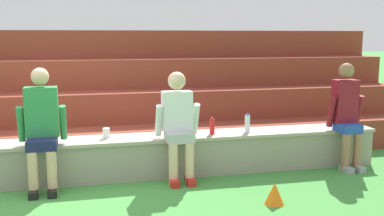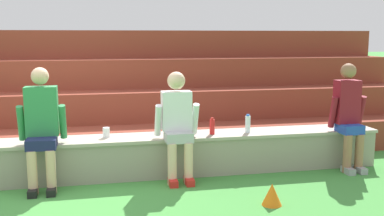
% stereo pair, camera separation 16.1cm
% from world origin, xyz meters
% --- Properties ---
extents(ground_plane, '(80.00, 80.00, 0.00)m').
position_xyz_m(ground_plane, '(0.00, 0.00, 0.00)').
color(ground_plane, '#428E3D').
extents(stone_seating_wall, '(8.83, 0.53, 0.51)m').
position_xyz_m(stone_seating_wall, '(0.00, 0.25, 0.27)').
color(stone_seating_wall, gray).
rests_on(stone_seating_wall, ground).
extents(brick_bleachers, '(11.54, 2.23, 1.87)m').
position_xyz_m(brick_bleachers, '(0.00, 2.13, 0.70)').
color(brick_bleachers, brown).
rests_on(brick_bleachers, ground).
extents(person_far_left, '(0.55, 0.55, 1.42)m').
position_xyz_m(person_far_left, '(0.05, -0.00, 0.76)').
color(person_far_left, '#DBAD89').
rests_on(person_far_left, ground).
extents(person_left_of_center, '(0.54, 0.52, 1.34)m').
position_xyz_m(person_left_of_center, '(1.65, -0.01, 0.73)').
color(person_left_of_center, beige).
rests_on(person_left_of_center, ground).
extents(person_center, '(0.49, 0.48, 1.42)m').
position_xyz_m(person_center, '(3.95, -0.03, 0.75)').
color(person_center, '#996B4C').
rests_on(person_center, ground).
extents(water_bottle_center_gap, '(0.07, 0.07, 0.25)m').
position_xyz_m(water_bottle_center_gap, '(2.63, 0.19, 0.63)').
color(water_bottle_center_gap, silver).
rests_on(water_bottle_center_gap, stone_seating_wall).
extents(water_bottle_near_left, '(0.07, 0.07, 0.22)m').
position_xyz_m(water_bottle_near_left, '(2.14, 0.19, 0.61)').
color(water_bottle_near_left, red).
rests_on(water_bottle_near_left, stone_seating_wall).
extents(plastic_cup_middle, '(0.09, 0.09, 0.13)m').
position_xyz_m(plastic_cup_middle, '(0.79, 0.28, 0.58)').
color(plastic_cup_middle, white).
rests_on(plastic_cup_middle, stone_seating_wall).
extents(sports_cone, '(0.21, 0.21, 0.24)m').
position_xyz_m(sports_cone, '(2.47, -1.08, 0.12)').
color(sports_cone, orange).
rests_on(sports_cone, ground).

